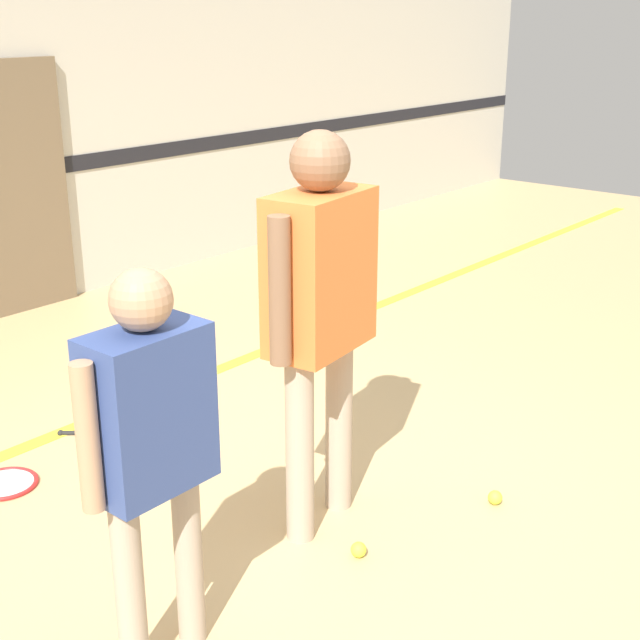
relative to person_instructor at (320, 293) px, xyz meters
The scene contains 9 objects.
ground_plane 1.05m from the person_instructor, 105.94° to the left, with size 16.00×16.00×0.00m, color tan.
floor_stripe 1.92m from the person_instructor, 90.55° to the left, with size 14.40×0.10×0.01m.
person_instructor is the anchor object (origin of this frame).
person_student_left 1.05m from the person_instructor, behind, with size 0.53×0.22×1.41m.
racket_spare_on_floor 1.71m from the person_instructor, 91.65° to the left, with size 0.46×0.48×0.03m.
racket_second_spare 1.86m from the person_instructor, 119.00° to the left, with size 0.49×0.48×0.03m.
tennis_ball_near_instructor 1.07m from the person_instructor, 110.27° to the right, with size 0.07×0.07×0.07m, color #CCE038.
tennis_ball_by_spare_racket 1.71m from the person_instructor, 80.31° to the left, with size 0.07×0.07×0.07m, color #CCE038.
tennis_ball_stray_left 1.30m from the person_instructor, 40.24° to the right, with size 0.07×0.07×0.07m, color #CCE038.
Camera 1 is at (-2.60, -2.26, 2.13)m, focal length 50.00 mm.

